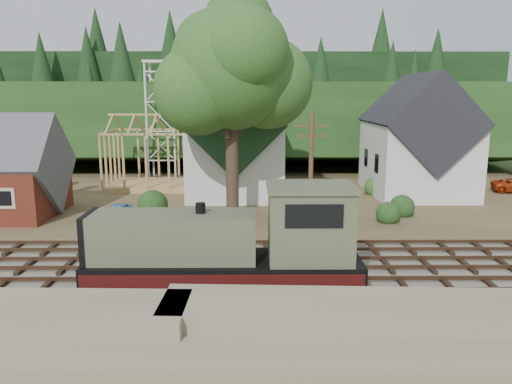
{
  "coord_description": "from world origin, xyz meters",
  "views": [
    {
      "loc": [
        3.42,
        -24.87,
        9.09
      ],
      "look_at": [
        3.65,
        6.0,
        3.0
      ],
      "focal_mm": 35.0,
      "sensor_mm": 36.0,
      "label": 1
    }
  ],
  "objects": [
    {
      "name": "ground",
      "position": [
        0.0,
        0.0,
        0.0
      ],
      "size": [
        140.0,
        140.0,
        0.0
      ],
      "primitive_type": "plane",
      "color": "#384C1E",
      "rests_on": "ground"
    },
    {
      "name": "embankment",
      "position": [
        0.0,
        -8.5,
        0.0
      ],
      "size": [
        64.0,
        5.0,
        1.6
      ],
      "primitive_type": "cube",
      "color": "#7F7259",
      "rests_on": "ground"
    },
    {
      "name": "railroad_bed",
      "position": [
        0.0,
        0.0,
        0.08
      ],
      "size": [
        64.0,
        11.0,
        0.16
      ],
      "primitive_type": "cube",
      "color": "#726B5B",
      "rests_on": "ground"
    },
    {
      "name": "village_flat",
      "position": [
        0.0,
        18.0,
        0.15
      ],
      "size": [
        64.0,
        26.0,
        0.3
      ],
      "primitive_type": "cube",
      "color": "brown",
      "rests_on": "ground"
    },
    {
      "name": "hillside",
      "position": [
        0.0,
        42.0,
        0.0
      ],
      "size": [
        70.0,
        28.96,
        12.74
      ],
      "primitive_type": "cube",
      "rotation": [
        -0.17,
        0.0,
        0.0
      ],
      "color": "#1E3F19",
      "rests_on": "ground"
    },
    {
      "name": "ridge",
      "position": [
        0.0,
        58.0,
        0.0
      ],
      "size": [
        80.0,
        20.0,
        12.0
      ],
      "primitive_type": "cube",
      "color": "black",
      "rests_on": "ground"
    },
    {
      "name": "church",
      "position": [
        2.0,
        19.68,
        5.18
      ],
      "size": [
        8.4,
        15.17,
        13.0
      ],
      "color": "silver",
      "rests_on": "village_flat"
    },
    {
      "name": "farmhouse",
      "position": [
        18.0,
        19.0,
        4.87
      ],
      "size": [
        8.4,
        10.8,
        10.6
      ],
      "color": "silver",
      "rests_on": "village_flat"
    },
    {
      "name": "timber_frame",
      "position": [
        -6.0,
        22.0,
        3.27
      ],
      "size": [
        8.2,
        6.2,
        6.99
      ],
      "color": "tan",
      "rests_on": "village_flat"
    },
    {
      "name": "lattice_tower",
      "position": [
        -6.0,
        28.0,
        10.03
      ],
      "size": [
        3.2,
        3.2,
        12.12
      ],
      "color": "silver",
      "rests_on": "village_flat"
    },
    {
      "name": "big_tree",
      "position": [
        2.17,
        10.08,
        10.22
      ],
      "size": [
        10.9,
        8.4,
        14.7
      ],
      "color": "#38281E",
      "rests_on": "village_flat"
    },
    {
      "name": "telegraph_pole_near",
      "position": [
        7.0,
        5.2,
        4.25
      ],
      "size": [
        2.2,
        0.28,
        8.0
      ],
      "color": "#4C331E",
      "rests_on": "ground"
    },
    {
      "name": "locomotive",
      "position": [
        2.59,
        -3.0,
        2.18
      ],
      "size": [
        12.38,
        3.09,
        4.94
      ],
      "color": "black",
      "rests_on": "railroad_bed"
    },
    {
      "name": "car_blue",
      "position": [
        -6.19,
        9.84,
        0.84
      ],
      "size": [
        1.8,
        3.34,
        1.08
      ],
      "primitive_type": "imported",
      "rotation": [
        0.0,
        0.0,
        -0.17
      ],
      "color": "#62A6D3",
      "rests_on": "village_flat"
    }
  ]
}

